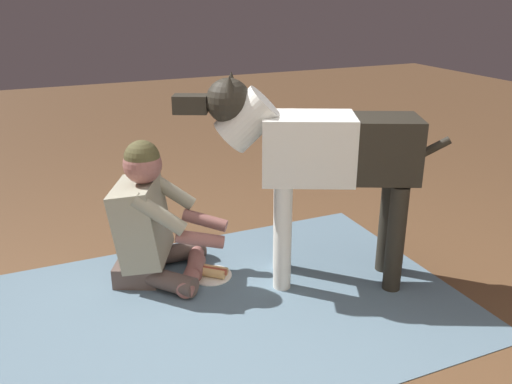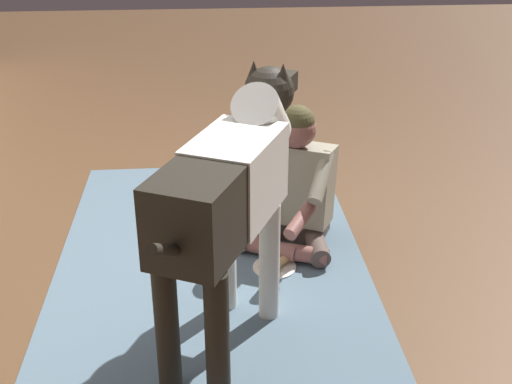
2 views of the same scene
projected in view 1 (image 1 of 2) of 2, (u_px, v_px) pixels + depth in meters
ground_plane at (191, 314)px, 2.78m from camera, size 14.78×14.78×0.00m
area_rug at (214, 310)px, 2.81m from camera, size 2.59×1.68×0.01m
person_sitting_on_floor at (151, 224)px, 3.03m from camera, size 0.70×0.62×0.81m
large_dog at (319, 154)px, 2.86m from camera, size 1.34×0.72×1.17m
hot_dog_on_plate at (211, 273)px, 3.13m from camera, size 0.24×0.24×0.06m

